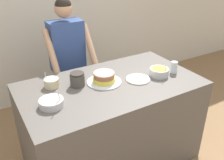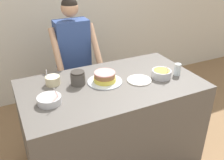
# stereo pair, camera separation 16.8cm
# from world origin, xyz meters

# --- Properties ---
(wall_back) EXTENTS (10.00, 0.05, 2.60)m
(wall_back) POSITION_xyz_m (0.00, 2.12, 1.30)
(wall_back) COLOR silver
(wall_back) RESTS_ON ground_plane
(counter) EXTENTS (1.70, 0.96, 0.93)m
(counter) POSITION_xyz_m (0.00, 0.48, 0.46)
(counter) COLOR #5B5651
(counter) RESTS_ON ground_plane
(person_baker) EXTENTS (0.52, 0.45, 1.61)m
(person_baker) POSITION_xyz_m (-0.11, 1.30, 0.97)
(person_baker) COLOR #2D2D38
(person_baker) RESTS_ON ground_plane
(cake) EXTENTS (0.33, 0.33, 0.10)m
(cake) POSITION_xyz_m (-0.04, 0.53, 0.97)
(cake) COLOR silver
(cake) RESTS_ON counter
(frosting_bowl_white) EXTENTS (0.13, 0.13, 0.14)m
(frosting_bowl_white) POSITION_xyz_m (-0.50, 0.70, 0.97)
(frosting_bowl_white) COLOR beige
(frosting_bowl_white) RESTS_ON counter
(frosting_bowl_orange) EXTENTS (0.19, 0.19, 0.15)m
(frosting_bowl_orange) POSITION_xyz_m (0.50, 0.38, 0.97)
(frosting_bowl_orange) COLOR silver
(frosting_bowl_orange) RESTS_ON counter
(frosting_bowl_pink) EXTENTS (0.20, 0.20, 0.17)m
(frosting_bowl_pink) POSITION_xyz_m (-0.60, 0.39, 0.96)
(frosting_bowl_pink) COLOR silver
(frosting_bowl_pink) RESTS_ON counter
(drinking_glass) EXTENTS (0.07, 0.07, 0.12)m
(drinking_glass) POSITION_xyz_m (0.67, 0.36, 0.99)
(drinking_glass) COLOR silver
(drinking_glass) RESTS_ON counter
(ceramic_plate) EXTENTS (0.23, 0.23, 0.01)m
(ceramic_plate) POSITION_xyz_m (0.26, 0.41, 0.94)
(ceramic_plate) COLOR white
(ceramic_plate) RESTS_ON counter
(stoneware_jar) EXTENTS (0.14, 0.14, 0.13)m
(stoneware_jar) POSITION_xyz_m (-0.29, 0.60, 0.99)
(stoneware_jar) COLOR #4C4742
(stoneware_jar) RESTS_ON counter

